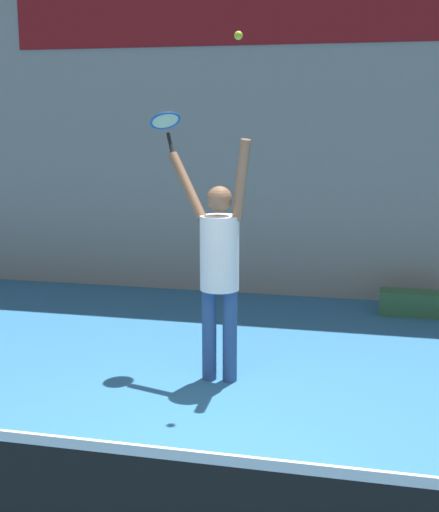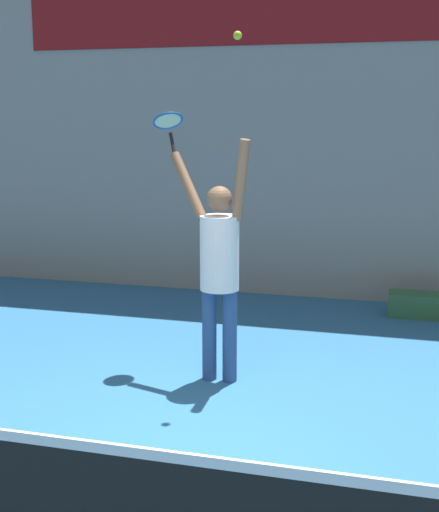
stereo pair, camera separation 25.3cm
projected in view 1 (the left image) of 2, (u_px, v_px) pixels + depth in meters
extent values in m
plane|color=teal|center=(193.00, 480.00, 4.70)|extent=(18.00, 18.00, 0.00)
cube|color=gray|center=(295.00, 104.00, 9.04)|extent=(18.00, 0.10, 5.00)
cube|color=maroon|center=(296.00, 13.00, 8.77)|extent=(7.52, 0.02, 0.74)
cube|color=white|center=(105.00, 447.00, 3.14)|extent=(7.14, 0.02, 0.05)
cylinder|color=#2D4C7F|center=(209.00, 334.00, 6.42)|extent=(0.13, 0.13, 0.84)
cylinder|color=#2D4C7F|center=(230.00, 336.00, 6.38)|extent=(0.13, 0.13, 0.84)
cylinder|color=white|center=(219.00, 253.00, 6.25)|extent=(0.35, 0.35, 0.66)
sphere|color=brown|center=(219.00, 199.00, 6.16)|extent=(0.22, 0.22, 0.22)
cylinder|color=brown|center=(241.00, 180.00, 6.05)|extent=(0.21, 0.20, 0.70)
cylinder|color=brown|center=(187.00, 186.00, 6.35)|extent=(0.46, 0.40, 0.59)
cylinder|color=black|center=(170.00, 144.00, 6.50)|extent=(0.11, 0.14, 0.21)
torus|color=#1E51A5|center=(165.00, 121.00, 6.58)|extent=(0.38, 0.38, 0.17)
cylinder|color=beige|center=(165.00, 121.00, 6.58)|extent=(0.32, 0.31, 0.14)
sphere|color=#CCDB2D|center=(238.00, 35.00, 5.73)|extent=(0.07, 0.07, 0.07)
cube|color=#33663F|center=(413.00, 303.00, 8.56)|extent=(0.78, 0.33, 0.28)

